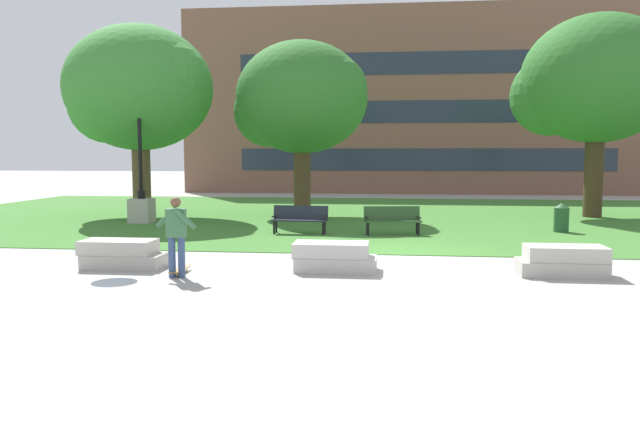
{
  "coord_description": "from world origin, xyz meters",
  "views": [
    {
      "loc": [
        -0.16,
        -15.95,
        2.63
      ],
      "look_at": [
        -1.81,
        -1.4,
        1.2
      ],
      "focal_mm": 35.0,
      "sensor_mm": 36.0,
      "label": 1
    }
  ],
  "objects": [
    {
      "name": "park_bench_near_left",
      "position": [
        -3.07,
        3.9,
        0.54
      ],
      "size": [
        1.82,
        0.62,
        0.9
      ],
      "color": "#1E232D",
      "rests_on": "grass_lawn"
    },
    {
      "name": "tree_near_right",
      "position": [
        -10.41,
        8.68,
        5.16
      ],
      "size": [
        6.23,
        5.93,
        7.75
      ],
      "color": "brown",
      "rests_on": "grass_lawn"
    },
    {
      "name": "puddle",
      "position": [
        -5.73,
        -4.02,
        0.0
      ],
      "size": [
        0.91,
        0.91,
        0.01
      ],
      "primitive_type": "cylinder",
      "color": "#47515B",
      "rests_on": "ground"
    },
    {
      "name": "trash_bin",
      "position": [
        5.46,
        5.29,
        0.5
      ],
      "size": [
        0.49,
        0.49,
        0.96
      ],
      "color": "#234C28",
      "rests_on": "grass_lawn"
    },
    {
      "name": "tree_far_right",
      "position": [
        -3.88,
        9.64,
        4.81
      ],
      "size": [
        5.66,
        5.39,
        7.16
      ],
      "color": "#4C3823",
      "rests_on": "grass_lawn"
    },
    {
      "name": "grass_lawn",
      "position": [
        0.0,
        10.0,
        0.01
      ],
      "size": [
        40.0,
        20.0,
        0.02
      ],
      "primitive_type": "cube",
      "color": "#3D752D",
      "rests_on": "ground"
    },
    {
      "name": "park_bench_near_right",
      "position": [
        -0.09,
        3.95,
        0.54
      ],
      "size": [
        1.86,
        0.79,
        0.9
      ],
      "color": "#284723",
      "rests_on": "grass_lawn"
    },
    {
      "name": "person_skateboarder",
      "position": [
        -4.63,
        -3.39,
        0.97
      ],
      "size": [
        0.99,
        0.48,
        1.71
      ],
      "color": "#384C7A",
      "rests_on": "ground"
    },
    {
      "name": "ground_plane",
      "position": [
        0.0,
        0.0,
        0.0
      ],
      "size": [
        140.0,
        140.0,
        0.0
      ],
      "primitive_type": "plane",
      "color": "#A3A09B"
    },
    {
      "name": "concrete_block_left",
      "position": [
        -1.4,
        -2.27,
        0.31
      ],
      "size": [
        1.84,
        0.9,
        0.64
      ],
      "color": "#BCB7B2",
      "rests_on": "ground"
    },
    {
      "name": "lamp_post_center",
      "position": [
        -9.43,
        6.39,
        1.05
      ],
      "size": [
        1.32,
        0.8,
        5.09
      ],
      "color": "#ADA89E",
      "rests_on": "grass_lawn"
    },
    {
      "name": "tree_far_left",
      "position": [
        7.96,
        10.5,
        5.5
      ],
      "size": [
        6.31,
        6.01,
        8.11
      ],
      "color": "#42301E",
      "rests_on": "grass_lawn"
    },
    {
      "name": "building_facade_distant",
      "position": [
        1.88,
        24.5,
        5.93
      ],
      "size": [
        31.23,
        1.03,
        11.88
      ],
      "color": "brown",
      "rests_on": "ground"
    },
    {
      "name": "skateboard",
      "position": [
        -4.69,
        -3.01,
        0.09
      ],
      "size": [
        0.27,
        1.03,
        0.14
      ],
      "color": "olive",
      "rests_on": "ground"
    },
    {
      "name": "concrete_block_right",
      "position": [
        3.54,
        -2.22,
        0.31
      ],
      "size": [
        1.81,
        0.9,
        0.64
      ],
      "color": "#B2ADA3",
      "rests_on": "ground"
    },
    {
      "name": "concrete_block_center",
      "position": [
        -6.27,
        -2.42,
        0.31
      ],
      "size": [
        1.88,
        0.9,
        0.64
      ],
      "color": "#B2ADA3",
      "rests_on": "ground"
    }
  ]
}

